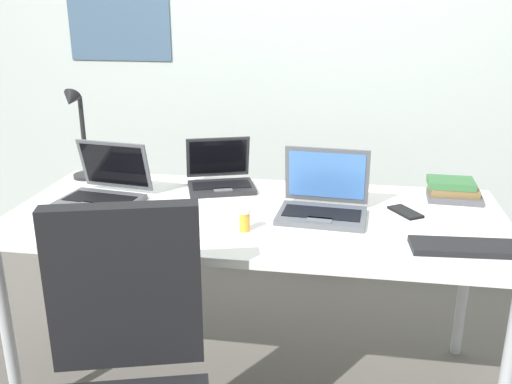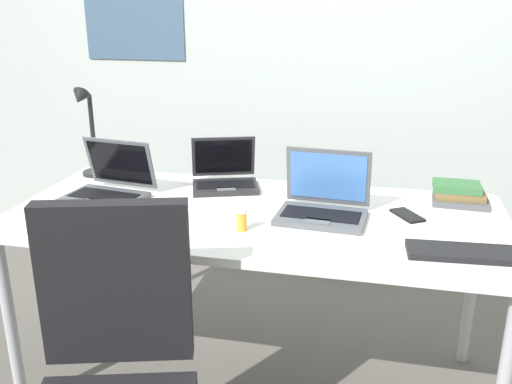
% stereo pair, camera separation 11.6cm
% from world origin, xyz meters
% --- Properties ---
extents(ground_plane, '(12.00, 12.00, 0.00)m').
position_xyz_m(ground_plane, '(0.00, 0.00, 0.00)').
color(ground_plane, '#56514C').
extents(wall_back, '(6.00, 0.13, 2.60)m').
position_xyz_m(wall_back, '(-0.00, 1.10, 1.30)').
color(wall_back, '#B2BCB7').
rests_on(wall_back, ground_plane).
extents(desk, '(1.80, 0.80, 0.74)m').
position_xyz_m(desk, '(0.00, 0.00, 0.68)').
color(desk, white).
rests_on(desk, ground_plane).
extents(desk_lamp, '(0.12, 0.18, 0.40)m').
position_xyz_m(desk_lamp, '(-0.80, 0.28, 0.94)').
color(desk_lamp, black).
rests_on(desk_lamp, desk).
extents(laptop_center, '(0.33, 0.31, 0.20)m').
position_xyz_m(laptop_center, '(-0.19, 0.27, 0.78)').
color(laptop_center, '#232326').
rests_on(laptop_center, desk).
extents(laptop_far_corner, '(0.33, 0.27, 0.23)m').
position_xyz_m(laptop_far_corner, '(0.24, 0.02, 0.79)').
color(laptop_far_corner, '#515459').
rests_on(laptop_far_corner, desk).
extents(laptop_by_keyboard, '(0.33, 0.30, 0.22)m').
position_xyz_m(laptop_by_keyboard, '(-0.60, 0.03, 0.78)').
color(laptop_by_keyboard, '#515459').
rests_on(laptop_by_keyboard, desk).
extents(external_keyboard, '(0.34, 0.14, 0.02)m').
position_xyz_m(external_keyboard, '(0.69, -0.22, 0.75)').
color(external_keyboard, black).
rests_on(external_keyboard, desk).
extents(computer_mouse, '(0.10, 0.11, 0.03)m').
position_xyz_m(computer_mouse, '(0.23, 0.26, 0.76)').
color(computer_mouse, black).
rests_on(computer_mouse, desk).
extents(cell_phone, '(0.13, 0.15, 0.01)m').
position_xyz_m(cell_phone, '(0.54, 0.08, 0.74)').
color(cell_phone, black).
rests_on(cell_phone, desk).
extents(pill_bottle, '(0.04, 0.04, 0.08)m').
position_xyz_m(pill_bottle, '(-0.01, -0.17, 0.78)').
color(pill_bottle, gold).
rests_on(pill_bottle, desk).
extents(book_stack, '(0.21, 0.14, 0.08)m').
position_xyz_m(book_stack, '(0.73, 0.26, 0.78)').
color(book_stack, '#4C4C51').
rests_on(book_stack, desk).
extents(coffee_mug, '(0.11, 0.08, 0.09)m').
position_xyz_m(coffee_mug, '(-0.57, -0.27, 0.78)').
color(coffee_mug, white).
rests_on(coffee_mug, desk).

